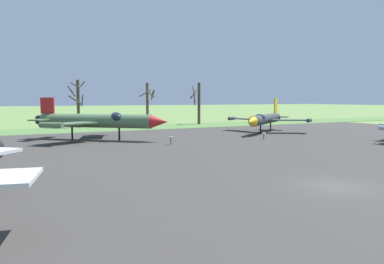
{
  "coord_description": "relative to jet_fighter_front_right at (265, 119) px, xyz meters",
  "views": [
    {
      "loc": [
        -16.82,
        -14.47,
        5.08
      ],
      "look_at": [
        -1.35,
        15.56,
        2.04
      ],
      "focal_mm": 33.61,
      "sensor_mm": 36.0,
      "label": 1
    }
  ],
  "objects": [
    {
      "name": "jet_fighter_rear_center",
      "position": [
        -24.99,
        1.67,
        0.33
      ],
      "size": [
        15.32,
        14.06,
        5.36
      ],
      "color": "#4C6B47",
      "rests_on": "ground"
    },
    {
      "name": "grass_verge_strip",
      "position": [
        -18.18,
        19.06,
        -2.13
      ],
      "size": [
        161.99,
        12.0,
        0.06
      ],
      "primitive_type": "cube",
      "color": "#4D7338",
      "rests_on": "ground"
    },
    {
      "name": "info_placard_front_right",
      "position": [
        -6.19,
        -7.42,
        -1.56
      ],
      "size": [
        0.53,
        0.26,
        0.97
      ],
      "color": "black",
      "rests_on": "ground"
    },
    {
      "name": "jet_fighter_front_right",
      "position": [
        0.0,
        0.0,
        0.0
      ],
      "size": [
        13.49,
        12.17,
        5.35
      ],
      "color": "#33383D",
      "rests_on": "ground"
    },
    {
      "name": "asphalt_apron",
      "position": [
        -18.18,
        -13.24,
        -2.13
      ],
      "size": [
        101.99,
        52.6,
        0.05
      ],
      "primitive_type": "cube",
      "color": "#383533",
      "rests_on": "ground"
    },
    {
      "name": "ground_plane",
      "position": [
        -18.18,
        -29.02,
        -2.16
      ],
      "size": [
        600.0,
        600.0,
        0.0
      ],
      "primitive_type": "plane",
      "color": "#607F42"
    },
    {
      "name": "bare_tree_backdrop_extra",
      "position": [
        -0.21,
        21.42,
        2.46
      ],
      "size": [
        2.32,
        2.75,
        8.54
      ],
      "color": "#42382D",
      "rests_on": "ground"
    },
    {
      "name": "bare_tree_far_right",
      "position": [
        -11.3,
        20.74,
        2.32
      ],
      "size": [
        2.62,
        2.63,
        8.23
      ],
      "color": "brown",
      "rests_on": "ground"
    },
    {
      "name": "bare_tree_right_of_center",
      "position": [
        -23.61,
        23.57,
        2.56
      ],
      "size": [
        2.99,
        2.96,
        8.64
      ],
      "color": "#42382D",
      "rests_on": "ground"
    },
    {
      "name": "info_placard_rear_center",
      "position": [
        -18.68,
        -6.57,
        -1.55
      ],
      "size": [
        0.57,
        0.27,
        0.97
      ],
      "color": "black",
      "rests_on": "ground"
    }
  ]
}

